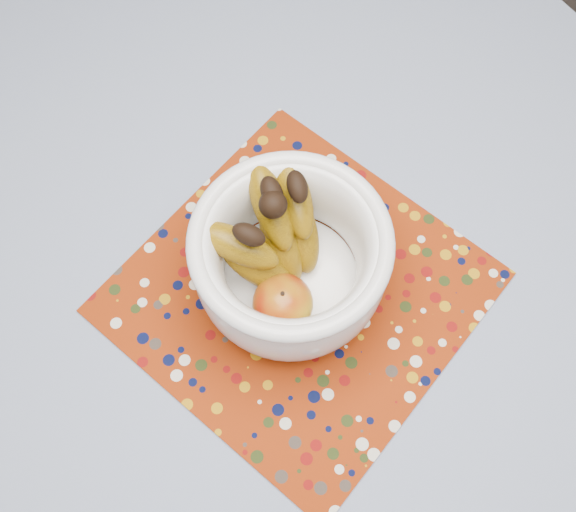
# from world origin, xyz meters

# --- Properties ---
(table) EXTENTS (1.20, 1.20, 0.75)m
(table) POSITION_xyz_m (0.00, 0.00, 0.67)
(table) COLOR brown
(table) RESTS_ON ground
(tablecloth) EXTENTS (1.32, 1.32, 0.01)m
(tablecloth) POSITION_xyz_m (0.00, 0.00, 0.76)
(tablecloth) COLOR slate
(tablecloth) RESTS_ON table
(placemat) EXTENTS (0.50, 0.50, 0.00)m
(placemat) POSITION_xyz_m (0.02, -0.06, 0.76)
(placemat) COLOR maroon
(placemat) RESTS_ON tablecloth
(fruit_bowl) EXTENTS (0.24, 0.25, 0.18)m
(fruit_bowl) POSITION_xyz_m (0.02, -0.03, 0.85)
(fruit_bowl) COLOR white
(fruit_bowl) RESTS_ON placemat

